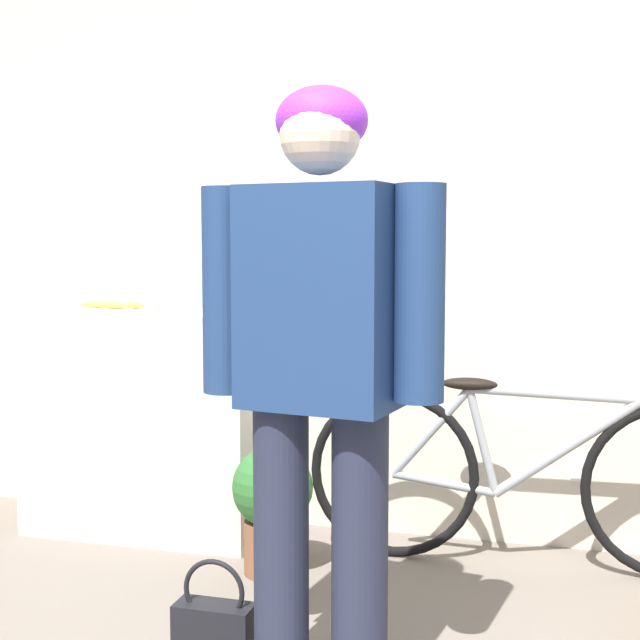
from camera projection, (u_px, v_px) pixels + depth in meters
wall_back at (453, 239)px, 3.81m from camera, size 8.00×0.07×2.60m
side_shelf at (149, 421)px, 3.96m from camera, size 1.05×0.47×0.99m
person at (320, 343)px, 2.50m from camera, size 0.70×0.32×1.72m
bicycle at (528, 476)px, 3.50m from camera, size 1.77×0.46×0.76m
banana at (113, 305)px, 4.02m from camera, size 0.34×0.09×0.03m
handbag at (214, 629)px, 2.73m from camera, size 0.24×0.11×0.33m
potted_plant at (273, 502)px, 3.46m from camera, size 0.32×0.32×0.50m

